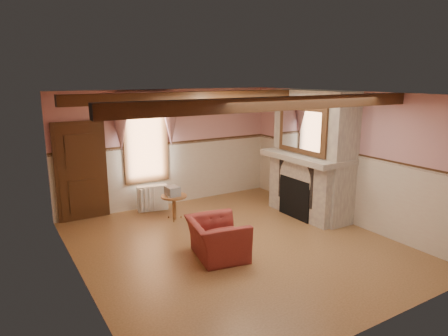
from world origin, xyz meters
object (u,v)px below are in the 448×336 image
radiator (153,198)px  mantel_clock (287,145)px  side_table (174,207)px  oil_lamp (292,144)px  armchair (217,238)px  bowl (308,152)px

radiator → mantel_clock: bearing=-16.2°
side_table → radiator: (-0.18, 0.82, 0.02)m
side_table → oil_lamp: oil_lamp is taller
armchair → mantel_clock: bearing=-51.3°
armchair → bowl: 3.12m
oil_lamp → mantel_clock: bearing=90.0°
radiator → bowl: 3.73m
bowl → mantel_clock: mantel_clock is taller
armchair → mantel_clock: (2.79, 1.51, 1.18)m
oil_lamp → radiator: bearing=150.9°
bowl → oil_lamp: bearing=90.0°
armchair → bowl: size_ratio=3.05×
mantel_clock → radiator: bearing=153.4°
armchair → radiator: armchair is taller
side_table → oil_lamp: (2.65, -0.76, 1.29)m
radiator → mantel_clock: 3.40m
side_table → radiator: size_ratio=0.81×
oil_lamp → bowl: bearing=-90.0°
side_table → bowl: (2.65, -1.29, 1.19)m
side_table → mantel_clock: size_ratio=2.36×
armchair → side_table: armchair is taller
armchair → oil_lamp: oil_lamp is taller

